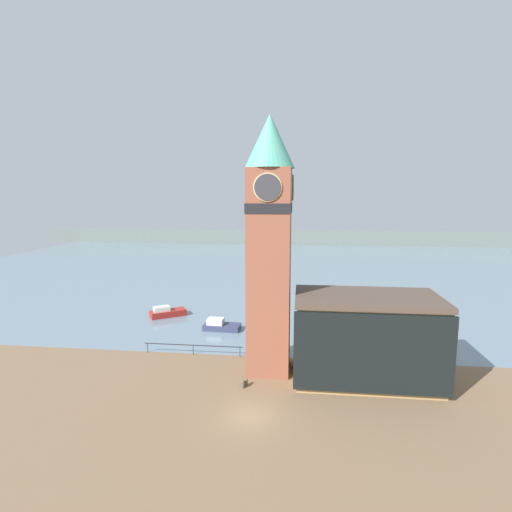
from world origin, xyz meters
TOP-DOWN VIEW (x-y plane):
  - ground_plane at (0.00, 0.00)m, footprint 160.00×160.00m
  - water at (0.00, 71.73)m, footprint 160.00×120.00m
  - far_shoreline at (0.00, 111.73)m, footprint 180.00×3.00m
  - pier_railing at (-7.66, 11.48)m, footprint 10.79×0.08m
  - clock_tower at (0.73, 8.61)m, footprint 4.58×4.58m
  - pier_building at (9.79, 7.71)m, footprint 13.17×7.67m
  - boat_near at (-6.40, 19.88)m, footprint 4.74×2.44m
  - boat_far at (-15.09, 24.56)m, footprint 5.20×4.34m
  - mooring_bollard_near at (-1.24, 4.60)m, footprint 0.35×0.35m
  - mooring_bollard_far at (-1.01, 5.09)m, footprint 0.31×0.31m

SIDE VIEW (x-z plane):
  - water at x=0.00m, z-range 0.00..0.00m
  - ground_plane at x=0.00m, z-range 0.00..0.00m
  - mooring_bollard_far at x=-1.01m, z-range 0.02..0.68m
  - mooring_bollard_near at x=-1.24m, z-range 0.03..0.80m
  - boat_near at x=-6.40m, z-range -0.19..1.24m
  - boat_far at x=-15.09m, z-range -0.18..1.35m
  - pier_railing at x=-7.66m, z-range 0.41..1.50m
  - far_shoreline at x=0.00m, z-range 0.00..5.00m
  - pier_building at x=9.79m, z-range 0.02..7.98m
  - clock_tower at x=0.73m, z-range 0.73..24.96m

